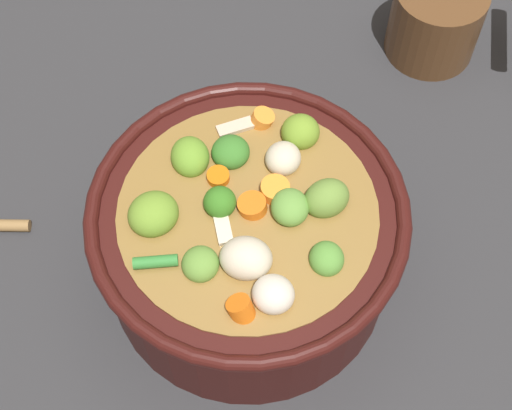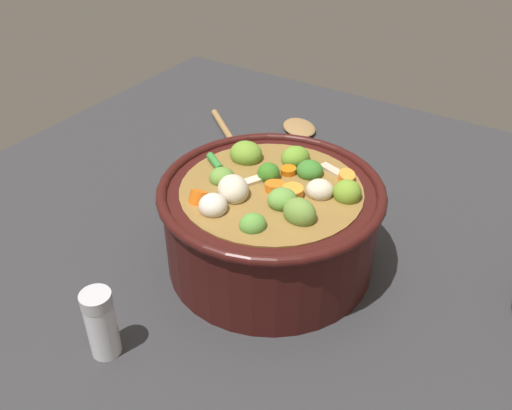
{
  "view_description": "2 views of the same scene",
  "coord_description": "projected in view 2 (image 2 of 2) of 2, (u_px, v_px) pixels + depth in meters",
  "views": [
    {
      "loc": [
        0.19,
        0.25,
        0.68
      ],
      "look_at": [
        -0.01,
        -0.0,
        0.11
      ],
      "focal_mm": 53.99,
      "sensor_mm": 36.0,
      "label": 1
    },
    {
      "loc": [
        -0.29,
        0.48,
        0.49
      ],
      "look_at": [
        0.01,
        0.01,
        0.09
      ],
      "focal_mm": 39.33,
      "sensor_mm": 36.0,
      "label": 2
    }
  ],
  "objects": [
    {
      "name": "ground_plane",
      "position": [
        270.0,
        261.0,
        0.74
      ],
      "size": [
        1.1,
        1.1,
        0.0
      ],
      "primitive_type": "plane",
      "color": "#2D2D30"
    },
    {
      "name": "cooking_pot",
      "position": [
        271.0,
        222.0,
        0.7
      ],
      "size": [
        0.28,
        0.28,
        0.14
      ],
      "color": "#38110F",
      "rests_on": "ground_plane"
    },
    {
      "name": "salt_shaker",
      "position": [
        101.0,
        323.0,
        0.59
      ],
      "size": [
        0.03,
        0.03,
        0.08
      ],
      "color": "silver",
      "rests_on": "ground_plane"
    },
    {
      "name": "wooden_spoon",
      "position": [
        275.0,
        131.0,
        1.03
      ],
      "size": [
        0.22,
        0.23,
        0.01
      ],
      "color": "olive",
      "rests_on": "ground_plane"
    }
  ]
}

